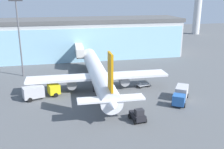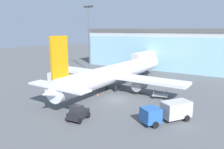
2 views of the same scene
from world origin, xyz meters
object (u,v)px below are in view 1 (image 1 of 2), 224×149
object	(u,v)px
safety_cone_wingtip	(31,89)
pushback_tug	(138,115)
safety_cone_nose	(102,98)
apron_light_mast	(19,32)
baggage_cart	(143,85)
airplane	(98,74)
catering_truck	(40,91)
jet_bridge	(79,50)
fuel_truck	(181,94)

from	to	relation	value
safety_cone_wingtip	pushback_tug	bearing A→B (deg)	-45.68
safety_cone_wingtip	safety_cone_nose	bearing A→B (deg)	-29.86
apron_light_mast	baggage_cart	world-z (taller)	apron_light_mast
apron_light_mast	airplane	bearing A→B (deg)	-37.71
catering_truck	pushback_tug	bearing A→B (deg)	-57.72
jet_bridge	catering_truck	xyz separation A→B (m)	(-10.47, -23.96, -3.21)
catering_truck	pushback_tug	xyz separation A→B (m)	(16.17, -13.90, -0.49)
apron_light_mast	airplane	xyz separation A→B (m)	(17.26, -13.34, -7.91)
airplane	safety_cone_nose	size ratio (longest dim) A/B	71.91
apron_light_mast	catering_truck	bearing A→B (deg)	-73.55
fuel_truck	safety_cone_wingtip	distance (m)	31.87
airplane	pushback_tug	xyz separation A→B (m)	(3.80, -17.13, -2.44)
fuel_truck	safety_cone_wingtip	size ratio (longest dim) A/B	13.22
jet_bridge	catering_truck	bearing A→B (deg)	158.93
airplane	safety_cone_wingtip	bearing A→B (deg)	85.39
pushback_tug	fuel_truck	bearing A→B (deg)	-67.36
baggage_cart	apron_light_mast	bearing A→B (deg)	138.25
safety_cone_wingtip	catering_truck	bearing A→B (deg)	-65.80
fuel_truck	airplane	bearing A→B (deg)	-92.73
fuel_truck	baggage_cart	bearing A→B (deg)	-120.66
safety_cone_wingtip	fuel_truck	bearing A→B (deg)	-23.50
catering_truck	safety_cone_nose	size ratio (longest dim) A/B	13.86
airplane	fuel_truck	xyz separation A→B (m)	(14.64, -11.01, -1.95)
jet_bridge	fuel_truck	xyz separation A→B (m)	(16.53, -31.75, -3.21)
pushback_tug	safety_cone_wingtip	size ratio (longest dim) A/B	6.16
safety_cone_wingtip	jet_bridge	bearing A→B (deg)	56.36
apron_light_mast	fuel_truck	size ratio (longest dim) A/B	2.63
airplane	baggage_cart	world-z (taller)	airplane
pushback_tug	safety_cone_nose	xyz separation A→B (m)	(-4.15, 10.65, -0.70)
fuel_truck	safety_cone_wingtip	world-z (taller)	fuel_truck
jet_bridge	pushback_tug	world-z (taller)	jet_bridge
jet_bridge	baggage_cart	size ratio (longest dim) A/B	4.62
airplane	safety_cone_nose	xyz separation A→B (m)	(-0.34, -6.48, -3.14)
airplane	baggage_cart	distance (m)	10.70
catering_truck	baggage_cart	bearing A→B (deg)	-12.69
baggage_cart	fuel_truck	bearing A→B (deg)	-78.20
jet_bridge	baggage_cart	world-z (taller)	jet_bridge
pushback_tug	safety_cone_wingtip	xyz separation A→B (m)	(-18.37, 18.82, -0.70)
jet_bridge	safety_cone_wingtip	size ratio (longest dim) A/B	25.96
apron_light_mast	safety_cone_nose	bearing A→B (deg)	-49.53
fuel_truck	baggage_cart	distance (m)	10.53
baggage_cart	pushback_tug	xyz separation A→B (m)	(-6.38, -15.61, 0.47)
baggage_cart	airplane	bearing A→B (deg)	158.23
catering_truck	fuel_truck	bearing A→B (deg)	-33.11
jet_bridge	safety_cone_wingtip	xyz separation A→B (m)	(-12.67, -19.05, -4.41)
airplane	pushback_tug	world-z (taller)	airplane
baggage_cart	safety_cone_wingtip	xyz separation A→B (m)	(-24.76, 3.20, -0.23)
jet_bridge	fuel_truck	distance (m)	35.94
airplane	fuel_truck	world-z (taller)	airplane
fuel_truck	pushback_tug	xyz separation A→B (m)	(-10.83, -6.12, -0.49)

